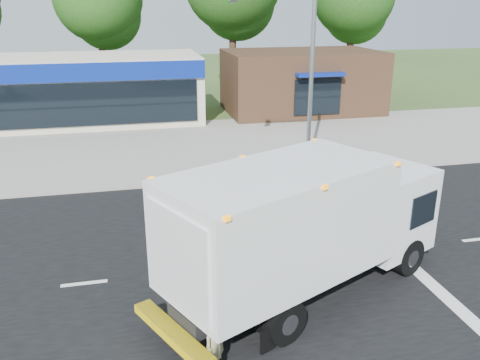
# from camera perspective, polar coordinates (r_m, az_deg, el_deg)

# --- Properties ---
(ground) EXTENTS (120.00, 120.00, 0.00)m
(ground) POSITION_cam_1_polar(r_m,az_deg,el_deg) (15.02, 6.59, -8.90)
(ground) COLOR #385123
(ground) RESTS_ON ground
(road_asphalt) EXTENTS (60.00, 14.00, 0.02)m
(road_asphalt) POSITION_cam_1_polar(r_m,az_deg,el_deg) (15.02, 6.59, -8.89)
(road_asphalt) COLOR black
(road_asphalt) RESTS_ON ground
(sidewalk) EXTENTS (60.00, 2.40, 0.12)m
(sidewalk) POSITION_cam_1_polar(r_m,az_deg,el_deg) (22.26, -0.27, 1.04)
(sidewalk) COLOR gray
(sidewalk) RESTS_ON ground
(parking_apron) EXTENTS (60.00, 9.00, 0.02)m
(parking_apron) POSITION_cam_1_polar(r_m,az_deg,el_deg) (27.74, -2.88, 4.65)
(parking_apron) COLOR gray
(parking_apron) RESTS_ON ground
(lane_markings) EXTENTS (55.20, 7.00, 0.01)m
(lane_markings) POSITION_cam_1_polar(r_m,az_deg,el_deg) (14.42, 13.55, -10.59)
(lane_markings) COLOR silver
(lane_markings) RESTS_ON road_asphalt
(ems_box_truck) EXTENTS (8.35, 5.77, 3.58)m
(ems_box_truck) POSITION_cam_1_polar(r_m,az_deg,el_deg) (12.44, 7.32, -4.62)
(ems_box_truck) COLOR black
(ems_box_truck) RESTS_ON ground
(emergency_worker) EXTENTS (0.69, 0.67, 1.70)m
(emergency_worker) POSITION_cam_1_polar(r_m,az_deg,el_deg) (10.50, -2.89, -17.23)
(emergency_worker) COLOR tan
(emergency_worker) RESTS_ON ground
(retail_strip_mall) EXTENTS (18.00, 6.20, 4.00)m
(retail_strip_mall) POSITION_cam_1_polar(r_m,az_deg,el_deg) (33.05, -20.61, 9.41)
(retail_strip_mall) COLOR #BEB59E
(retail_strip_mall) RESTS_ON ground
(brown_storefront) EXTENTS (10.00, 6.70, 4.00)m
(brown_storefront) POSITION_cam_1_polar(r_m,az_deg,el_deg) (34.78, 6.93, 10.93)
(brown_storefront) COLOR #382316
(brown_storefront) RESTS_ON ground
(traffic_signal_pole) EXTENTS (3.51, 0.25, 8.00)m
(traffic_signal_pole) POSITION_cam_1_polar(r_m,az_deg,el_deg) (21.29, 6.44, 13.49)
(traffic_signal_pole) COLOR gray
(traffic_signal_pole) RESTS_ON ground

